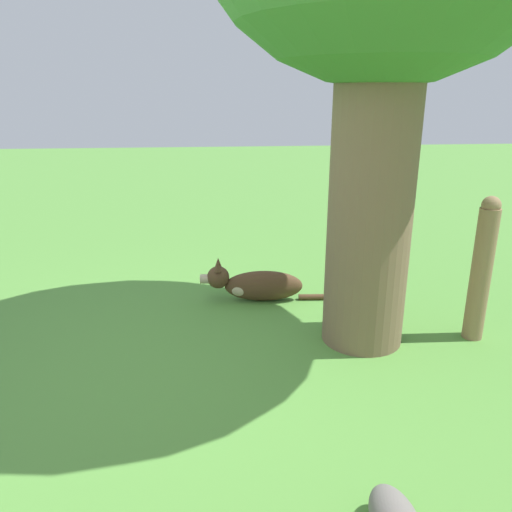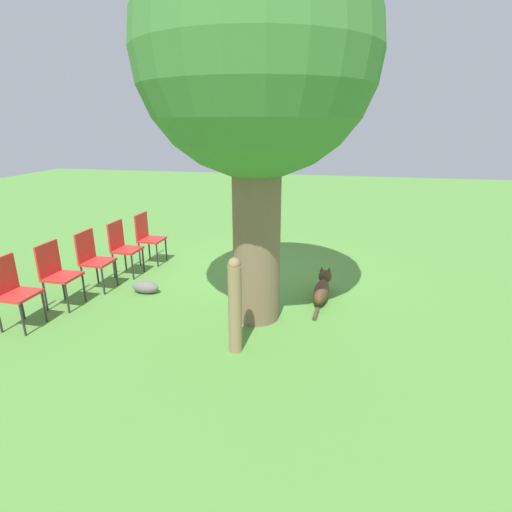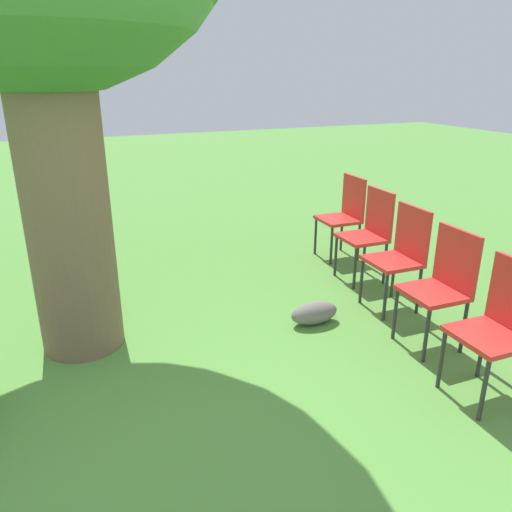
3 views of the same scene
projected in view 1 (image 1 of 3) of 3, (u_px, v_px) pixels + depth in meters
The scene contains 3 objects.
ground_plane at pixel (239, 360), 3.72m from camera, with size 30.00×30.00×0.00m, color #56933D.
dog at pixel (254, 285), 4.73m from camera, with size 0.29×1.27×0.41m.
fence_post at pixel (482, 269), 3.88m from camera, with size 0.16×0.16×1.17m.
Camera 1 is at (3.28, -0.20, 1.91)m, focal length 35.00 mm.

